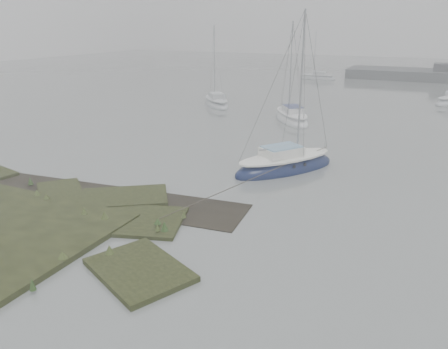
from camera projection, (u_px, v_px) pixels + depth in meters
ground at (329, 113)px, 40.81m from camera, size 160.00×160.00×0.00m
sailboat_main at (285, 165)px, 24.76m from camera, size 5.50×6.68×9.32m
sailboat_white at (291, 118)px, 37.22m from camera, size 5.28×6.26×8.79m
sailboat_far_a at (216, 103)px, 44.39m from camera, size 5.33×5.79×8.38m
sailboat_far_c at (318, 78)px, 65.37m from camera, size 5.33×1.79×7.51m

